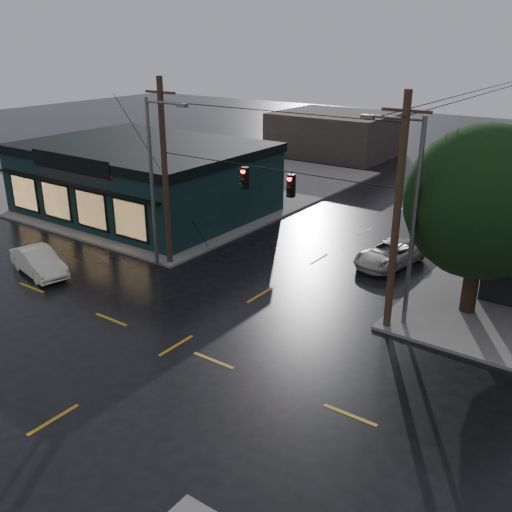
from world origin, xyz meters
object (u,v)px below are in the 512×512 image
Objects in this scene: corner_tree at (483,202)px; sedan_cream at (39,262)px; utility_pole_nw at (170,264)px; suv_silver at (390,254)px; utility_pole_ne at (386,328)px.

sedan_cream is (-20.11, -8.65, -4.62)m from corner_tree.
suv_silver is at bearing 34.86° from utility_pole_nw.
utility_pole_ne is 7.64m from suv_silver.
corner_tree is 6.83m from utility_pole_ne.
corner_tree reaches higher than utility_pole_ne.
utility_pole_ne reaches higher than suv_silver.
corner_tree is 1.98× the size of sedan_cream.
utility_pole_nw is at bearing -135.79° from suv_silver.
sedan_cream is at bearing -163.74° from utility_pole_ne.
utility_pole_nw is 2.11× the size of suv_silver.
utility_pole_nw is at bearing 180.00° from utility_pole_ne.
utility_pole_ne is (13.00, 0.00, 0.00)m from utility_pole_nw.
utility_pole_ne is at bearing -58.26° from suv_silver.
utility_pole_nw is 13.00m from utility_pole_ne.
sedan_cream is (-4.67, -5.15, 0.71)m from utility_pole_nw.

